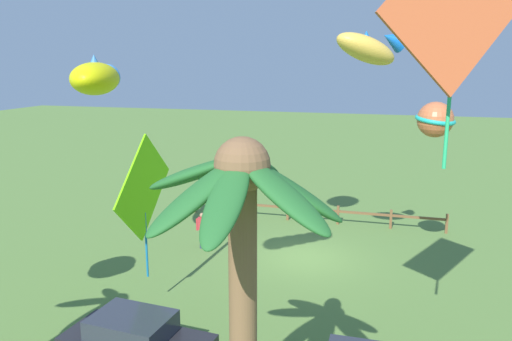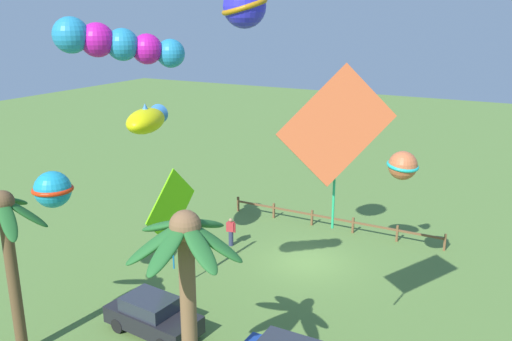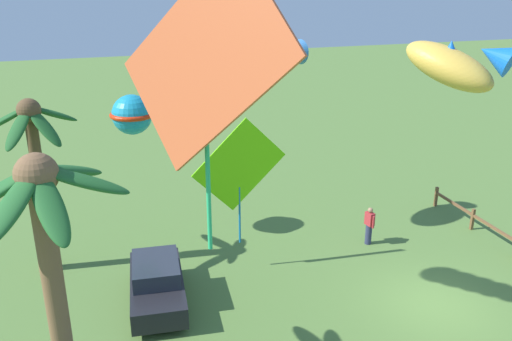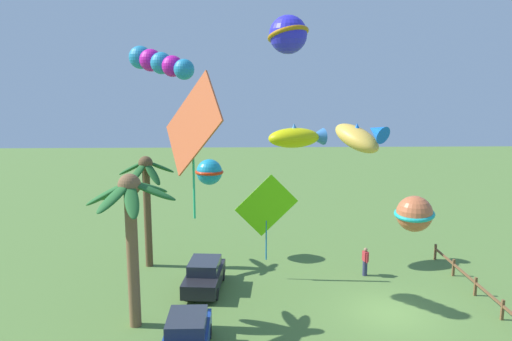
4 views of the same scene
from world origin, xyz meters
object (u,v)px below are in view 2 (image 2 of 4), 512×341
kite_diamond_5 (337,128)px  kite_tube_7 (116,43)px  palm_tree_1 (7,239)px  parked_car_1 (152,315)px  kite_ball_0 (53,189)px  kite_fish_3 (147,120)px  kite_ball_2 (245,6)px  palm_tree_0 (186,264)px  kite_diamond_6 (171,208)px  kite_ball_1 (403,165)px  spectator_0 (231,232)px  kite_fish_4 (343,110)px

kite_diamond_5 → kite_tube_7: 7.19m
palm_tree_1 → parked_car_1: 6.22m
kite_ball_0 → kite_fish_3: 5.63m
kite_ball_2 → kite_diamond_5: 7.28m
kite_ball_2 → kite_tube_7: (1.25, 5.82, -1.13)m
kite_diamond_5 → palm_tree_1: bearing=19.3°
palm_tree_0 → kite_fish_3: size_ratio=1.84×
kite_diamond_5 → kite_diamond_6: kite_diamond_5 is taller
palm_tree_0 → kite_ball_0: size_ratio=2.98×
kite_diamond_5 → kite_tube_7: kite_tube_7 is taller
kite_fish_3 → kite_ball_1: bearing=-166.4°
palm_tree_1 → spectator_0: bearing=-98.6°
kite_ball_0 → kite_ball_1: kite_ball_1 is taller
kite_tube_7 → kite_fish_4: bearing=-118.5°
kite_fish_4 → kite_tube_7: bearing=61.5°
spectator_0 → kite_ball_1: (-9.13, 0.79, 5.17)m
palm_tree_0 → palm_tree_1: bearing=5.6°
palm_tree_1 → kite_diamond_6: size_ratio=1.37×
parked_car_1 → kite_fish_3: kite_fish_3 is taller
kite_ball_0 → kite_diamond_5: kite_diamond_5 is taller
palm_tree_0 → kite_fish_4: kite_fish_4 is taller
palm_tree_0 → spectator_0: size_ratio=4.25×
palm_tree_0 → kite_fish_3: bearing=-45.6°
palm_tree_1 → kite_ball_2: 12.10m
palm_tree_0 → kite_fish_4: 9.91m
kite_fish_3 → kite_diamond_5: kite_diamond_5 is taller
parked_car_1 → kite_diamond_5: kite_diamond_5 is taller
palm_tree_0 → kite_ball_2: 10.20m
palm_tree_0 → palm_tree_1: size_ratio=1.05×
spectator_0 → kite_ball_2: size_ratio=0.62×
kite_ball_1 → kite_diamond_6: kite_ball_1 is taller
palm_tree_1 → spectator_0: size_ratio=4.05×
kite_diamond_5 → kite_ball_1: bearing=-92.5°
kite_fish_3 → kite_tube_7: 9.32m
palm_tree_1 → kite_diamond_6: 7.02m
parked_car_1 → kite_ball_2: 12.58m
kite_ball_0 → kite_tube_7: 8.59m
palm_tree_1 → kite_tube_7: (-4.20, -1.60, 6.74)m
palm_tree_1 → kite_fish_3: size_ratio=1.75×
kite_fish_3 → kite_tube_7: bearing=124.3°
spectator_0 → kite_fish_3: kite_fish_3 is taller
palm_tree_1 → kite_ball_1: 15.85m
kite_ball_1 → kite_fish_3: bearing=13.6°
palm_tree_1 → kite_ball_0: (1.51, -3.46, 0.59)m
spectator_0 → kite_ball_0: bearing=68.8°
kite_fish_4 → kite_fish_3: bearing=8.1°
kite_ball_0 → kite_tube_7: bearing=162.0°
spectator_0 → kite_diamond_5: bearing=136.3°
kite_fish_3 → kite_fish_4: 9.40m
kite_ball_2 → kite_ball_1: bearing=-144.6°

